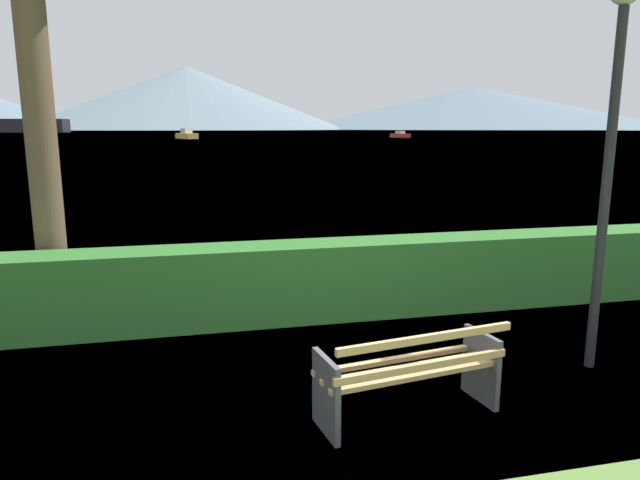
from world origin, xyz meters
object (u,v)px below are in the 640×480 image
(park_bench, at_px, (410,373))
(lamp_post, at_px, (614,112))
(fishing_boat_near, at_px, (187,135))
(tender_far, at_px, (400,135))

(park_bench, height_order, lamp_post, lamp_post)
(fishing_boat_near, bearing_deg, park_bench, -89.14)
(lamp_post, distance_m, fishing_boat_near, 123.93)
(park_bench, bearing_deg, tender_far, 69.20)
(park_bench, relative_size, tender_far, 0.26)
(tender_far, bearing_deg, fishing_boat_near, -177.06)
(lamp_post, relative_size, fishing_boat_near, 0.54)
(park_bench, relative_size, lamp_post, 0.43)
(park_bench, bearing_deg, lamp_post, 14.79)
(lamp_post, xyz_separation_m, fishing_boat_near, (-4.18, 123.84, -1.90))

